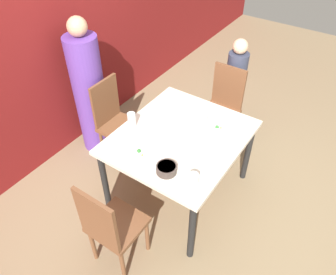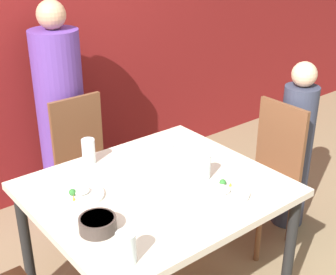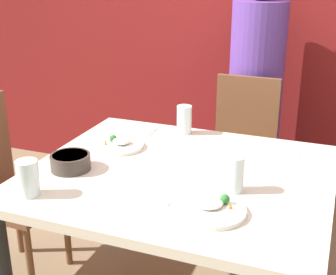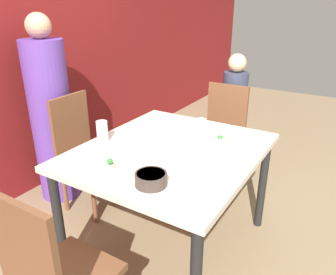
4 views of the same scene
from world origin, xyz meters
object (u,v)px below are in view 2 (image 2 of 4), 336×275
object	(u,v)px
person_adult	(62,121)
person_child	(295,152)
chair_child_spot	(267,171)
plate_rice_adult	(225,192)
glass_water_tall	(204,166)
chair_adult_spot	(87,163)
bowl_curry	(98,224)

from	to	relation	value
person_adult	person_child	xyz separation A→B (m)	(1.18, -1.19, -0.16)
chair_child_spot	plate_rice_adult	xyz separation A→B (m)	(-0.75, -0.32, 0.27)
plate_rice_adult	glass_water_tall	xyz separation A→B (m)	(0.03, 0.19, 0.06)
chair_adult_spot	person_child	world-z (taller)	person_child
person_child	bowl_curry	size ratio (longest dim) A/B	7.21
person_adult	chair_child_spot	bearing A→B (deg)	-53.00
glass_water_tall	chair_child_spot	bearing A→B (deg)	10.32
bowl_curry	plate_rice_adult	size ratio (longest dim) A/B	0.70
chair_child_spot	glass_water_tall	bearing A→B (deg)	-79.68
plate_rice_adult	glass_water_tall	world-z (taller)	glass_water_tall
plate_rice_adult	glass_water_tall	bearing A→B (deg)	79.96
chair_adult_spot	bowl_curry	bearing A→B (deg)	-116.43
chair_adult_spot	person_child	xyz separation A→B (m)	(1.18, -0.85, 0.05)
glass_water_tall	plate_rice_adult	bearing A→B (deg)	-100.04
chair_child_spot	plate_rice_adult	distance (m)	0.86
chair_adult_spot	person_adult	size ratio (longest dim) A/B	0.61
chair_child_spot	person_child	size ratio (longest dim) A/B	0.80
bowl_curry	chair_adult_spot	bearing A→B (deg)	63.57
bowl_curry	glass_water_tall	distance (m)	0.70
person_child	bowl_curry	world-z (taller)	person_child
bowl_curry	glass_water_tall	bearing A→B (deg)	4.47
person_child	plate_rice_adult	size ratio (longest dim) A/B	5.04
person_adult	glass_water_tall	world-z (taller)	person_adult
plate_rice_adult	glass_water_tall	distance (m)	0.20
chair_child_spot	person_adult	size ratio (longest dim) A/B	0.61
bowl_curry	plate_rice_adult	bearing A→B (deg)	-11.73
chair_adult_spot	person_adult	bearing A→B (deg)	90.00
chair_adult_spot	glass_water_tall	distance (m)	1.05
bowl_curry	person_child	bearing A→B (deg)	6.22
chair_child_spot	person_child	distance (m)	0.29
chair_adult_spot	person_child	size ratio (longest dim) A/B	0.80
chair_adult_spot	person_child	bearing A→B (deg)	-35.86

